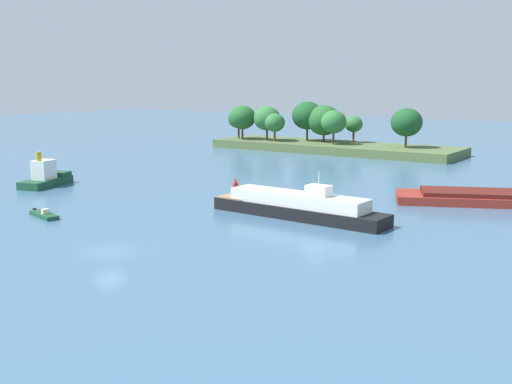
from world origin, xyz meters
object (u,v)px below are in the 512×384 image
object	(u,v)px
white_riverboat	(298,206)
channel_buoy_red	(235,186)
tugboat	(46,177)
small_motorboat	(44,215)

from	to	relation	value
white_riverboat	channel_buoy_red	world-z (taller)	white_riverboat
tugboat	channel_buoy_red	world-z (taller)	tugboat
tugboat	channel_buoy_red	distance (m)	26.54
small_motorboat	channel_buoy_red	distance (m)	24.84
white_riverboat	tugboat	distance (m)	38.78
tugboat	channel_buoy_red	bearing A→B (deg)	23.84
small_motorboat	channel_buoy_red	world-z (taller)	channel_buoy_red
tugboat	channel_buoy_red	xyz separation A→B (m)	(24.27, 10.73, -0.41)
tugboat	small_motorboat	bearing A→B (deg)	-37.98
white_riverboat	channel_buoy_red	bearing A→B (deg)	149.27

